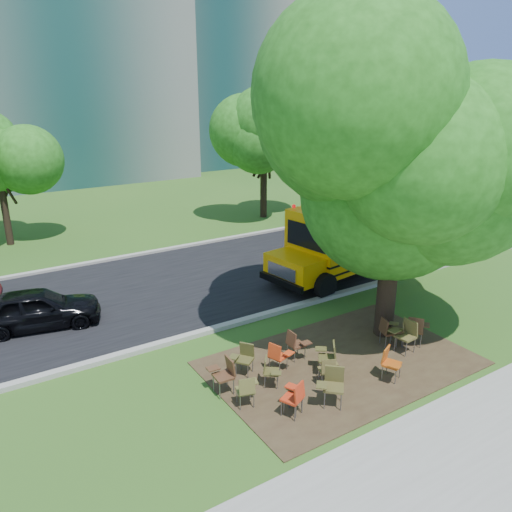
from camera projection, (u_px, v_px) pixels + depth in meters
ground at (300, 366)px, 13.35m from camera, size 160.00×160.00×0.00m
sidewalk at (462, 484)px, 9.35m from camera, size 60.00×4.00×0.04m
dirt_patch at (341, 363)px, 13.45m from camera, size 7.00×4.50×0.03m
asphalt_road at (188, 283)px, 18.93m from camera, size 80.00×8.00×0.04m
kerb_near at (243, 321)px, 15.72m from camera, size 80.00×0.25×0.14m
kerb_far at (149, 253)px, 22.19m from camera, size 80.00×0.25×0.14m
building_right at (266, 32)px, 51.86m from camera, size 30.00×16.00×25.00m
bg_tree_3 at (264, 127)px, 26.97m from camera, size 5.60×5.60×7.84m
bg_tree_4 at (382, 134)px, 30.46m from camera, size 5.00×5.00×6.85m
main_tree at (398, 164)px, 13.40m from camera, size 7.20×7.20×8.71m
school_bus at (388, 223)px, 21.08m from camera, size 11.57×4.00×2.78m
chair_0 at (295, 395)px, 11.13m from camera, size 0.60×0.70×0.88m
chair_1 at (247, 388)px, 11.46m from camera, size 0.63×0.50×0.82m
chair_2 at (295, 396)px, 11.23m from camera, size 0.52×0.62×0.77m
chair_3 at (333, 382)px, 11.53m from camera, size 0.83×0.65×0.96m
chair_4 at (328, 368)px, 12.31m from camera, size 0.64×0.50×0.78m
chair_5 at (390, 361)px, 12.53m from camera, size 0.60×0.70×0.88m
chair_6 at (406, 333)px, 13.85m from camera, size 0.61×0.63×0.96m
chair_7 at (416, 328)px, 14.18m from camera, size 0.79×0.63×0.93m
chair_8 at (225, 372)px, 11.99m from camera, size 0.55×0.63×0.94m
chair_9 at (244, 356)px, 12.81m from camera, size 0.71×0.57×0.85m
chair_10 at (295, 342)px, 13.46m from camera, size 0.51×0.58×0.87m
chair_11 at (329, 355)px, 12.77m from camera, size 0.62×0.78×0.92m
chair_12 at (388, 330)px, 14.15m from camera, size 0.54×0.68×0.87m
chair_13 at (400, 329)px, 14.27m from camera, size 0.56×0.70×0.83m
chair_14 at (278, 354)px, 12.88m from camera, size 0.63×0.57×0.84m
chair_15 at (270, 369)px, 12.26m from camera, size 0.53×0.68×0.79m
black_car at (37, 309)px, 15.27m from camera, size 3.96×2.23×1.27m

